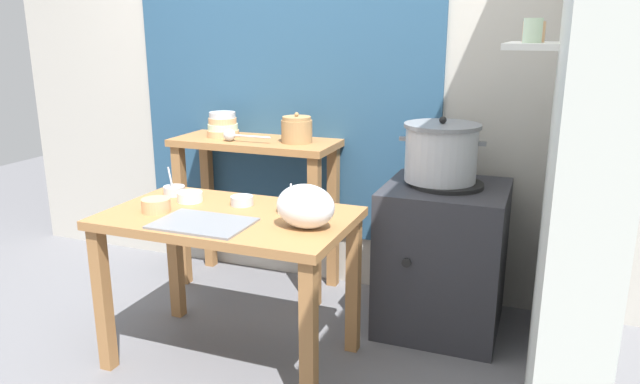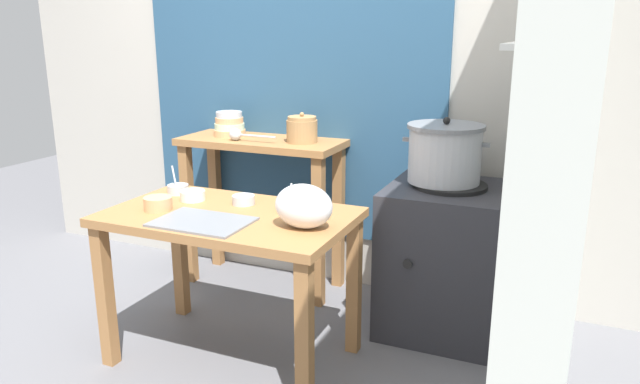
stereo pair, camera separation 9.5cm
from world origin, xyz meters
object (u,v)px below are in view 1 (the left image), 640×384
at_px(ladle, 231,135).
at_px(plastic_bag, 306,206).
at_px(steamer_pot, 441,152).
at_px(bowl_stack_enamel, 223,125).
at_px(prep_bowl_0, 295,205).
at_px(clay_pot, 297,130).
at_px(back_shelf_table, 256,176).
at_px(prep_bowl_3, 174,190).
at_px(serving_tray, 203,223).
at_px(prep_bowl_1, 190,196).
at_px(stove_block, 443,257).
at_px(prep_bowl_2, 156,205).
at_px(prep_bowl_4, 242,200).
at_px(prep_table, 229,237).

bearing_deg(ladle, plastic_bag, -44.89).
height_order(steamer_pot, bowl_stack_enamel, steamer_pot).
bearing_deg(prep_bowl_0, clay_pot, 112.67).
xyz_separation_m(back_shelf_table, plastic_bag, (0.68, -0.87, 0.13)).
height_order(plastic_bag, prep_bowl_3, plastic_bag).
xyz_separation_m(serving_tray, prep_bowl_3, (-0.38, 0.35, 0.02)).
xyz_separation_m(ladle, prep_bowl_3, (-0.02, -0.54, -0.19)).
bearing_deg(prep_bowl_0, prep_bowl_3, 175.72).
distance_m(clay_pot, prep_bowl_3, 0.78).
relative_size(bowl_stack_enamel, prep_bowl_1, 1.58).
xyz_separation_m(back_shelf_table, serving_tray, (0.26, -0.99, 0.05)).
bearing_deg(plastic_bag, prep_bowl_1, 166.40).
bearing_deg(stove_block, clay_pot, 171.47).
distance_m(clay_pot, plastic_bag, 0.98).
bearing_deg(prep_bowl_1, steamer_pot, 29.10).
height_order(back_shelf_table, bowl_stack_enamel, bowl_stack_enamel).
height_order(steamer_pot, prep_bowl_2, steamer_pot).
height_order(back_shelf_table, stove_block, back_shelf_table).
bearing_deg(prep_bowl_0, steamer_pot, 47.10).
bearing_deg(steamer_pot, back_shelf_table, 174.25).
distance_m(steamer_pot, serving_tray, 1.23).
bearing_deg(bowl_stack_enamel, serving_tray, -64.58).
bearing_deg(steamer_pot, clay_pot, 172.42).
height_order(ladle, serving_tray, ladle).
relative_size(ladle, prep_bowl_0, 1.83).
xyz_separation_m(back_shelf_table, prep_bowl_1, (0.01, -0.71, 0.07)).
height_order(plastic_bag, prep_bowl_0, plastic_bag).
bearing_deg(prep_bowl_3, steamer_pot, 23.55).
bearing_deg(bowl_stack_enamel, plastic_bag, -44.70).
xyz_separation_m(bowl_stack_enamel, prep_bowl_4, (0.49, -0.69, -0.22)).
xyz_separation_m(prep_bowl_1, prep_bowl_3, (-0.14, 0.07, 0.00)).
distance_m(stove_block, clay_pot, 1.06).
bearing_deg(prep_bowl_0, prep_bowl_1, -177.90).
distance_m(back_shelf_table, stove_block, 1.18).
bearing_deg(ladle, stove_block, -1.51).
bearing_deg(serving_tray, prep_bowl_2, 164.48).
relative_size(prep_table, prep_bowl_0, 6.87).
bearing_deg(prep_bowl_4, clay_pot, 90.71).
height_order(prep_bowl_1, prep_bowl_4, prep_bowl_1).
bearing_deg(prep_bowl_4, prep_bowl_0, -3.85).
height_order(clay_pot, serving_tray, clay_pot).
distance_m(stove_block, prep_bowl_0, 0.89).
bearing_deg(stove_block, prep_bowl_4, -147.79).
height_order(plastic_bag, prep_bowl_4, plastic_bag).
relative_size(prep_bowl_0, prep_bowl_2, 1.25).
height_order(steamer_pot, serving_tray, steamer_pot).
bearing_deg(prep_bowl_1, stove_block, 27.42).
bearing_deg(prep_table, stove_block, 38.92).
distance_m(steamer_pot, prep_bowl_4, 1.01).
relative_size(clay_pot, prep_bowl_2, 1.35).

